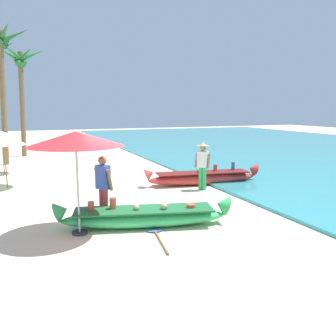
# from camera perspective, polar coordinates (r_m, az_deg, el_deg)

# --- Properties ---
(ground_plane) EXTENTS (80.00, 80.00, 0.00)m
(ground_plane) POSITION_cam_1_polar(r_m,az_deg,el_deg) (9.33, -5.42, -8.54)
(ground_plane) COLOR beige
(boat_green_foreground) EXTENTS (4.37, 1.79, 0.76)m
(boat_green_foreground) POSITION_cam_1_polar(r_m,az_deg,el_deg) (8.83, -3.87, -7.83)
(boat_green_foreground) COLOR #38B760
(boat_green_foreground) RESTS_ON ground
(boat_red_midground) EXTENTS (4.60, 1.37, 0.80)m
(boat_red_midground) POSITION_cam_1_polar(r_m,az_deg,el_deg) (13.61, 5.67, -1.53)
(boat_red_midground) COLOR red
(boat_red_midground) RESTS_ON ground
(person_vendor_hatted) EXTENTS (0.52, 0.53, 1.73)m
(person_vendor_hatted) POSITION_cam_1_polar(r_m,az_deg,el_deg) (12.56, 5.63, 0.90)
(person_vendor_hatted) COLOR green
(person_vendor_hatted) RESTS_ON ground
(person_tourist_customer) EXTENTS (0.44, 0.58, 1.72)m
(person_tourist_customer) POSITION_cam_1_polar(r_m,az_deg,el_deg) (9.17, -10.44, -2.71)
(person_tourist_customer) COLOR #B2383D
(person_tourist_customer) RESTS_ON ground
(patio_umbrella_large) EXTENTS (2.17, 2.17, 2.40)m
(patio_umbrella_large) POSITION_cam_1_polar(r_m,az_deg,el_deg) (8.18, -14.72, 4.51)
(patio_umbrella_large) COLOR #B7B7BC
(patio_umbrella_large) RESTS_ON ground
(parasol_row_0) EXTENTS (1.60, 1.60, 1.91)m
(parasol_row_0) POSITION_cam_1_polar(r_m,az_deg,el_deg) (14.08, -25.03, 4.05)
(parasol_row_0) COLOR #8E6B47
(parasol_row_0) RESTS_ON ground
(parasol_row_1) EXTENTS (1.60, 1.60, 1.91)m
(parasol_row_1) POSITION_cam_1_polar(r_m,az_deg,el_deg) (17.15, -25.35, 4.89)
(parasol_row_1) COLOR #8E6B47
(parasol_row_1) RESTS_ON ground
(palm_tree_tall_inland) EXTENTS (2.62, 2.77, 6.46)m
(palm_tree_tall_inland) POSITION_cam_1_polar(r_m,az_deg,el_deg) (23.16, -22.72, 14.53)
(palm_tree_tall_inland) COLOR brown
(palm_tree_tall_inland) RESTS_ON ground
(palm_tree_leaning_seaward) EXTENTS (2.73, 2.72, 6.99)m
(palm_tree_leaning_seaward) POSITION_cam_1_polar(r_m,az_deg,el_deg) (20.16, -25.42, 16.16)
(palm_tree_leaning_seaward) COLOR brown
(palm_tree_leaning_seaward) RESTS_ON ground
(paddle) EXTENTS (0.43, 1.52, 0.05)m
(paddle) POSITION_cam_1_polar(r_m,az_deg,el_deg) (8.12, -1.56, -11.12)
(paddle) COLOR #8E6B47
(paddle) RESTS_ON ground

